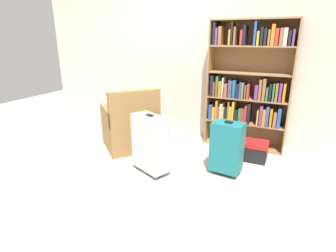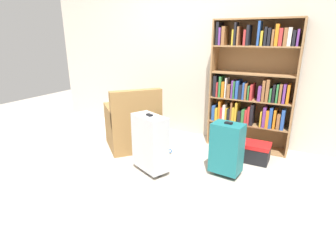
% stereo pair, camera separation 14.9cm
% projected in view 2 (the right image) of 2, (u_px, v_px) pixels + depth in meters
% --- Properties ---
extents(ground_plane, '(9.82, 9.82, 0.00)m').
position_uv_depth(ground_plane, '(134.00, 176.00, 3.15)').
color(ground_plane, '#B2A899').
extents(back_wall, '(5.61, 0.10, 2.60)m').
position_uv_depth(back_wall, '(195.00, 54.00, 4.21)').
color(back_wall, beige).
rests_on(back_wall, ground).
extents(bookshelf, '(1.14, 0.31, 1.79)m').
position_uv_depth(bookshelf, '(252.00, 86.00, 3.72)').
color(bookshelf, olive).
rests_on(bookshelf, ground).
extents(armchair, '(0.99, 0.99, 0.90)m').
position_uv_depth(armchair, '(133.00, 126.00, 3.91)').
color(armchair, olive).
rests_on(armchair, ground).
extents(mug, '(0.12, 0.08, 0.10)m').
position_uv_depth(mug, '(167.00, 151.00, 3.75)').
color(mug, '#1959A5').
rests_on(mug, ground).
extents(storage_box, '(0.48, 0.29, 0.25)m').
position_uv_depth(storage_box, '(250.00, 151.00, 3.53)').
color(storage_box, black).
rests_on(storage_box, ground).
extents(suitcase_teal, '(0.37, 0.28, 0.66)m').
position_uv_depth(suitcase_teal, '(227.00, 148.00, 3.09)').
color(suitcase_teal, '#19666B').
rests_on(suitcase_teal, ground).
extents(suitcase_silver, '(0.51, 0.39, 0.73)m').
position_uv_depth(suitcase_silver, '(150.00, 143.00, 3.16)').
color(suitcase_silver, '#B7BABF').
rests_on(suitcase_silver, ground).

